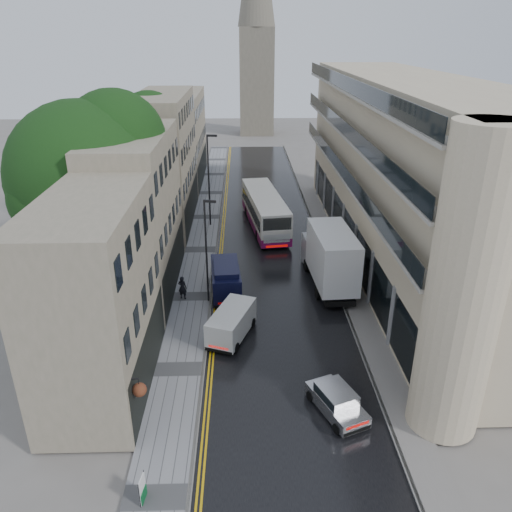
{
  "coord_description": "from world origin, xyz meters",
  "views": [
    {
      "loc": [
        -2.29,
        -11.7,
        17.01
      ],
      "look_at": [
        -1.43,
        18.0,
        3.7
      ],
      "focal_mm": 35.0,
      "sensor_mm": 36.0,
      "label": 1
    }
  ],
  "objects_px": {
    "tree_near": "(87,201)",
    "lamp_post_far": "(209,181)",
    "cream_bus": "(258,224)",
    "pedestrian": "(183,288)",
    "navy_van": "(214,289)",
    "silver_hatchback": "(338,422)",
    "lamp_post_near": "(206,253)",
    "estate_sign": "(142,489)",
    "white_lorry": "(319,270)",
    "white_van": "(209,333)",
    "tree_far": "(132,164)"
  },
  "relations": [
    {
      "from": "white_van",
      "to": "pedestrian",
      "type": "distance_m",
      "value": 6.19
    },
    {
      "from": "tree_far",
      "to": "white_van",
      "type": "bearing_deg",
      "value": -68.32
    },
    {
      "from": "silver_hatchback",
      "to": "navy_van",
      "type": "bearing_deg",
      "value": 95.02
    },
    {
      "from": "cream_bus",
      "to": "white_van",
      "type": "height_order",
      "value": "cream_bus"
    },
    {
      "from": "pedestrian",
      "to": "lamp_post_near",
      "type": "distance_m",
      "value": 3.32
    },
    {
      "from": "cream_bus",
      "to": "white_van",
      "type": "xyz_separation_m",
      "value": [
        -3.33,
        -16.46,
        -0.68
      ]
    },
    {
      "from": "white_van",
      "to": "lamp_post_near",
      "type": "xyz_separation_m",
      "value": [
        -0.4,
        5.42,
        2.78
      ]
    },
    {
      "from": "tree_near",
      "to": "estate_sign",
      "type": "relative_size",
      "value": 12.19
    },
    {
      "from": "navy_van",
      "to": "lamp_post_near",
      "type": "relative_size",
      "value": 0.67
    },
    {
      "from": "lamp_post_near",
      "to": "estate_sign",
      "type": "distance_m",
      "value": 16.42
    },
    {
      "from": "cream_bus",
      "to": "lamp_post_near",
      "type": "relative_size",
      "value": 1.63
    },
    {
      "from": "navy_van",
      "to": "estate_sign",
      "type": "xyz_separation_m",
      "value": [
        -2.07,
        -15.59,
        -0.56
      ]
    },
    {
      "from": "tree_near",
      "to": "pedestrian",
      "type": "relative_size",
      "value": 8.23
    },
    {
      "from": "tree_far",
      "to": "cream_bus",
      "type": "bearing_deg",
      "value": -16.91
    },
    {
      "from": "silver_hatchback",
      "to": "tree_near",
      "type": "bearing_deg",
      "value": 113.58
    },
    {
      "from": "silver_hatchback",
      "to": "cream_bus",
      "type": "bearing_deg",
      "value": 74.79
    },
    {
      "from": "tree_far",
      "to": "pedestrian",
      "type": "height_order",
      "value": "tree_far"
    },
    {
      "from": "lamp_post_far",
      "to": "silver_hatchback",
      "type": "bearing_deg",
      "value": -66.63
    },
    {
      "from": "white_van",
      "to": "silver_hatchback",
      "type": "bearing_deg",
      "value": -27.94
    },
    {
      "from": "tree_near",
      "to": "lamp_post_far",
      "type": "distance_m",
      "value": 15.5
    },
    {
      "from": "tree_near",
      "to": "lamp_post_far",
      "type": "relative_size",
      "value": 1.62
    },
    {
      "from": "cream_bus",
      "to": "pedestrian",
      "type": "relative_size",
      "value": 7.01
    },
    {
      "from": "cream_bus",
      "to": "lamp_post_far",
      "type": "bearing_deg",
      "value": 130.65
    },
    {
      "from": "lamp_post_near",
      "to": "silver_hatchback",
      "type": "bearing_deg",
      "value": -50.24
    },
    {
      "from": "white_van",
      "to": "navy_van",
      "type": "distance_m",
      "value": 4.96
    },
    {
      "from": "pedestrian",
      "to": "navy_van",
      "type": "bearing_deg",
      "value": 178.31
    },
    {
      "from": "tree_near",
      "to": "lamp_post_near",
      "type": "xyz_separation_m",
      "value": [
        7.8,
        -1.46,
        -3.2
      ]
    },
    {
      "from": "silver_hatchback",
      "to": "lamp_post_near",
      "type": "height_order",
      "value": "lamp_post_near"
    },
    {
      "from": "white_van",
      "to": "pedestrian",
      "type": "height_order",
      "value": "white_van"
    },
    {
      "from": "tree_far",
      "to": "cream_bus",
      "type": "xyz_separation_m",
      "value": [
        11.23,
        -3.42,
        -4.6
      ]
    },
    {
      "from": "tree_far",
      "to": "cream_bus",
      "type": "distance_m",
      "value": 12.61
    },
    {
      "from": "tree_far",
      "to": "white_lorry",
      "type": "distance_m",
      "value": 21.1
    },
    {
      "from": "cream_bus",
      "to": "estate_sign",
      "type": "xyz_separation_m",
      "value": [
        -5.38,
        -27.09,
        -0.94
      ]
    },
    {
      "from": "silver_hatchback",
      "to": "lamp_post_near",
      "type": "xyz_separation_m",
      "value": [
        -6.7,
        12.57,
        3.05
      ]
    },
    {
      "from": "white_van",
      "to": "estate_sign",
      "type": "distance_m",
      "value": 10.83
    },
    {
      "from": "cream_bus",
      "to": "lamp_post_far",
      "type": "relative_size",
      "value": 1.38
    },
    {
      "from": "tree_far",
      "to": "pedestrian",
      "type": "xyz_separation_m",
      "value": [
        5.72,
        -14.09,
        -5.27
      ]
    },
    {
      "from": "white_lorry",
      "to": "white_van",
      "type": "relative_size",
      "value": 2.07
    },
    {
      "from": "white_van",
      "to": "pedestrian",
      "type": "relative_size",
      "value": 2.45
    },
    {
      "from": "tree_near",
      "to": "pedestrian",
      "type": "height_order",
      "value": "tree_near"
    },
    {
      "from": "tree_far",
      "to": "estate_sign",
      "type": "distance_m",
      "value": 31.56
    },
    {
      "from": "navy_van",
      "to": "pedestrian",
      "type": "xyz_separation_m",
      "value": [
        -2.21,
        0.83,
        -0.29
      ]
    },
    {
      "from": "white_lorry",
      "to": "navy_van",
      "type": "bearing_deg",
      "value": -177.67
    },
    {
      "from": "lamp_post_far",
      "to": "cream_bus",
      "type": "bearing_deg",
      "value": -33.42
    },
    {
      "from": "lamp_post_far",
      "to": "lamp_post_near",
      "type": "bearing_deg",
      "value": -79.04
    },
    {
      "from": "navy_van",
      "to": "pedestrian",
      "type": "bearing_deg",
      "value": 154.74
    },
    {
      "from": "cream_bus",
      "to": "pedestrian",
      "type": "height_order",
      "value": "cream_bus"
    },
    {
      "from": "tree_near",
      "to": "tree_far",
      "type": "xyz_separation_m",
      "value": [
        0.3,
        13.0,
        -0.72
      ]
    },
    {
      "from": "pedestrian",
      "to": "lamp_post_far",
      "type": "xyz_separation_m",
      "value": [
        1.1,
        14.62,
        3.44
      ]
    },
    {
      "from": "estate_sign",
      "to": "lamp_post_near",
      "type": "bearing_deg",
      "value": 91.74
    }
  ]
}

